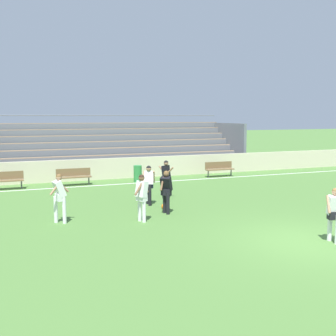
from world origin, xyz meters
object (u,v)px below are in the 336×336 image
at_px(player_dark_dropping_back, 166,188).
at_px(player_white_overlapping, 59,194).
at_px(player_white_challenging, 142,194).
at_px(bench_near_bin, 5,179).
at_px(player_white_on_ball, 149,182).
at_px(trash_bin, 138,174).
at_px(soccer_ball, 164,206).
at_px(player_white_wide_right, 335,210).
at_px(bleacher_stand, 118,147).
at_px(bench_far_right, 74,175).
at_px(bench_far_left, 219,168).
at_px(player_dark_trailing_run, 166,176).

relative_size(player_dark_dropping_back, player_white_overlapping, 0.96).
xyz_separation_m(player_white_overlapping, player_white_challenging, (2.68, -0.84, -0.03)).
height_order(bench_near_bin, player_white_on_ball, player_white_on_ball).
bearing_deg(trash_bin, player_dark_dropping_back, -98.34).
relative_size(trash_bin, soccer_ball, 4.20).
xyz_separation_m(bench_near_bin, player_white_wide_right, (9.14, -12.46, 0.41)).
distance_m(bleacher_stand, bench_far_right, 5.76).
xyz_separation_m(player_white_on_ball, soccer_ball, (0.32, -0.95, -0.86)).
bearing_deg(player_white_overlapping, trash_bin, 55.93).
bearing_deg(bench_far_left, player_dark_dropping_back, -129.87).
bearing_deg(soccer_ball, player_white_wide_right, -60.91).
bearing_deg(player_dark_dropping_back, soccer_ball, 76.25).
relative_size(bleacher_stand, bench_far_left, 9.28).
distance_m(player_white_on_ball, player_white_overlapping, 4.07).
relative_size(bleacher_stand, bench_far_right, 9.28).
xyz_separation_m(player_dark_trailing_run, player_white_wide_right, (2.32, -7.68, -0.06)).
relative_size(player_white_challenging, soccer_ball, 7.57).
height_order(bleacher_stand, player_white_on_ball, bleacher_stand).
relative_size(bleacher_stand, trash_bin, 18.09).
height_order(bench_near_bin, player_white_challenging, player_white_challenging).
height_order(player_dark_dropping_back, player_dark_trailing_run, player_dark_trailing_run).
xyz_separation_m(player_white_wide_right, soccer_ball, (-3.16, 5.68, -0.84)).
relative_size(bench_near_bin, player_white_overlapping, 1.05).
height_order(bench_far_left, player_white_on_ball, player_white_on_ball).
distance_m(player_white_wide_right, player_white_challenging, 6.17).
height_order(bench_far_left, soccer_ball, bench_far_left).
height_order(bleacher_stand, trash_bin, bleacher_stand).
distance_m(bench_far_left, player_white_challenging, 11.15).
bearing_deg(player_dark_dropping_back, player_white_wide_right, -56.12).
distance_m(bench_near_bin, bench_far_right, 3.39).
bearing_deg(bleacher_stand, player_white_challenging, -100.25).
height_order(player_white_wide_right, soccer_ball, player_white_wide_right).
distance_m(bench_near_bin, player_dark_dropping_back, 9.49).
bearing_deg(bench_far_right, player_white_wide_right, -65.23).
height_order(trash_bin, player_white_challenging, player_white_challenging).
height_order(player_white_on_ball, soccer_ball, player_white_on_ball).
xyz_separation_m(player_white_on_ball, player_white_challenging, (-1.06, -2.44, 0.02)).
xyz_separation_m(player_dark_dropping_back, player_dark_trailing_run, (1.01, 2.71, 0.04)).
height_order(player_white_on_ball, player_white_challenging, player_white_challenging).
bearing_deg(player_white_overlapping, bench_far_right, 78.85).
bearing_deg(soccer_ball, bleacher_stand, 85.30).
bearing_deg(bench_far_left, soccer_ball, -131.91).
bearing_deg(bench_far_left, player_white_overlapping, -143.73).
bearing_deg(player_white_on_ball, player_dark_dropping_back, -85.06).
height_order(bench_far_left, player_white_wide_right, player_white_wide_right).
relative_size(bleacher_stand, player_white_challenging, 10.03).
xyz_separation_m(bench_far_left, soccer_ball, (-6.09, -6.78, -0.44)).
relative_size(player_dark_dropping_back, soccer_ball, 7.44).
relative_size(player_white_overlapping, player_white_wide_right, 1.06).
xyz_separation_m(bleacher_stand, bench_far_right, (-3.51, -4.44, -1.10)).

